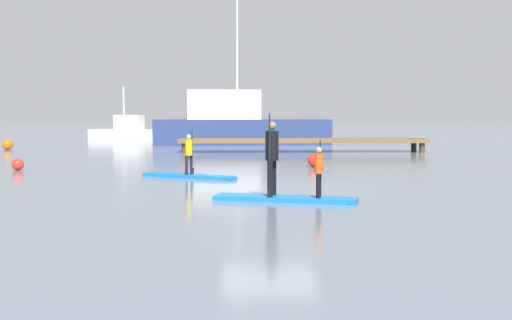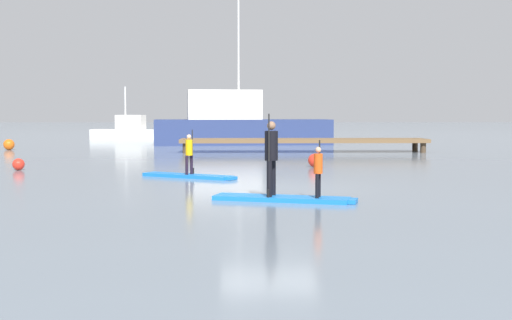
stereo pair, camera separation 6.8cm
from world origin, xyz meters
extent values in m
plane|color=slate|center=(0.00, 0.00, 0.00)|extent=(240.00, 240.00, 0.00)
cube|color=blue|center=(-2.32, 2.86, 0.05)|extent=(2.83, 2.01, 0.10)
cube|color=blue|center=(-1.02, 2.08, 0.05)|extent=(0.42, 0.48, 0.09)
cylinder|color=black|center=(-2.20, 2.93, 0.39)|extent=(0.09, 0.09, 0.57)
cylinder|color=black|center=(-2.32, 2.71, 0.39)|extent=(0.09, 0.09, 0.57)
cylinder|color=#F2B20C|center=(-2.26, 2.82, 0.91)|extent=(0.29, 0.29, 0.47)
sphere|color=beige|center=(-2.26, 2.82, 1.23)|extent=(0.14, 0.14, 0.14)
cylinder|color=black|center=(-2.17, 2.97, 0.77)|extent=(0.03, 0.03, 1.34)
cube|color=black|center=(-2.17, 2.97, 0.19)|extent=(0.10, 0.14, 0.18)
cube|color=blue|center=(0.14, -2.57, 0.05)|extent=(3.08, 1.55, 0.10)
cube|color=blue|center=(1.62, -3.03, 0.05)|extent=(0.37, 0.53, 0.09)
cylinder|color=black|center=(-0.03, -2.34, 0.50)|extent=(0.12, 0.12, 0.79)
cylinder|color=black|center=(-0.13, -2.67, 0.50)|extent=(0.12, 0.12, 0.79)
cylinder|color=black|center=(-0.08, -2.51, 1.22)|extent=(0.37, 0.37, 0.66)
sphere|color=#8C664C|center=(-0.08, -2.51, 1.67)|extent=(0.19, 0.19, 0.19)
cylinder|color=black|center=(-0.14, -2.71, 1.01)|extent=(0.03, 0.03, 1.83)
cube|color=black|center=(-0.14, -2.71, 0.19)|extent=(0.07, 0.14, 0.18)
cylinder|color=black|center=(0.96, -2.71, 0.36)|extent=(0.08, 0.08, 0.53)
cylinder|color=black|center=(0.90, -2.93, 0.36)|extent=(0.08, 0.08, 0.53)
cylinder|color=#E54C14|center=(0.93, -2.82, 0.85)|extent=(0.24, 0.24, 0.44)
sphere|color=tan|center=(0.93, -2.82, 1.15)|extent=(0.13, 0.13, 0.13)
cylinder|color=black|center=(0.98, -2.66, 0.73)|extent=(0.03, 0.03, 1.25)
cube|color=black|center=(0.98, -2.66, 0.19)|extent=(0.07, 0.14, 0.18)
cube|color=navy|center=(-0.40, 23.71, 0.77)|extent=(10.93, 3.90, 1.54)
cube|color=white|center=(-1.53, 23.60, 2.43)|extent=(4.61, 2.73, 1.78)
cylinder|color=silver|center=(-0.65, 23.69, 6.77)|extent=(0.12, 0.12, 6.90)
cube|color=silver|center=(-8.66, 30.83, 0.38)|extent=(5.28, 2.57, 0.76)
cube|color=white|center=(-8.32, 30.73, 1.28)|extent=(2.17, 1.49, 1.03)
cylinder|color=silver|center=(-8.69, 30.84, 2.80)|extent=(0.12, 0.12, 2.02)
cube|color=brown|center=(2.52, 15.81, 0.57)|extent=(12.19, 2.07, 0.18)
cylinder|color=#473828|center=(-3.27, 15.08, 0.33)|extent=(0.28, 0.28, 0.66)
cylinder|color=#473828|center=(-3.27, 16.55, 0.33)|extent=(0.28, 0.28, 0.66)
cylinder|color=#473828|center=(8.32, 15.08, 0.33)|extent=(0.28, 0.28, 0.66)
cylinder|color=#473828|center=(8.32, 16.55, 0.33)|extent=(0.28, 0.28, 0.66)
sphere|color=red|center=(-8.24, 5.60, 0.20)|extent=(0.41, 0.41, 0.41)
sphere|color=red|center=(1.99, 6.60, 0.24)|extent=(0.49, 0.49, 0.49)
sphere|color=orange|center=(-12.74, 18.16, 0.29)|extent=(0.57, 0.57, 0.57)
camera|label=1|loc=(-0.95, -17.28, 1.95)|focal=46.98mm
camera|label=2|loc=(-0.88, -17.28, 1.95)|focal=46.98mm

